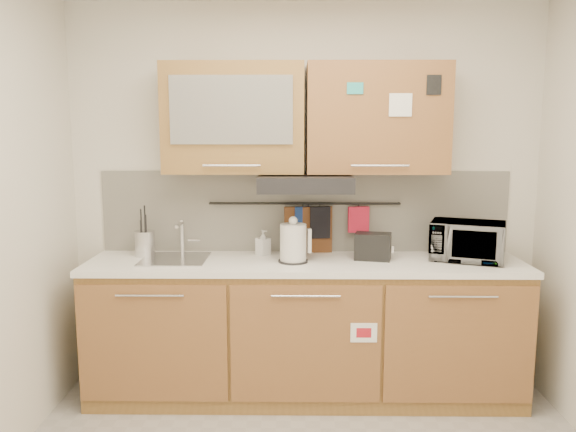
{
  "coord_description": "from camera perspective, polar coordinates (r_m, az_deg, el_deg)",
  "views": [
    {
      "loc": [
        -0.07,
        -2.36,
        1.75
      ],
      "look_at": [
        -0.11,
        1.05,
        1.23
      ],
      "focal_mm": 35.0,
      "sensor_mm": 36.0,
      "label": 1
    }
  ],
  "objects": [
    {
      "name": "wall_back",
      "position": [
        3.89,
        1.69,
        1.96
      ],
      "size": [
        3.2,
        0.0,
        3.2
      ],
      "primitive_type": "plane",
      "rotation": [
        1.57,
        0.0,
        0.0
      ],
      "color": "silver",
      "rests_on": "ground"
    },
    {
      "name": "base_cabinet",
      "position": [
        3.8,
        1.71,
        -12.12
      ],
      "size": [
        2.8,
        0.64,
        0.88
      ],
      "color": "#9F6F38",
      "rests_on": "floor"
    },
    {
      "name": "countertop",
      "position": [
        3.65,
        1.74,
        -4.86
      ],
      "size": [
        2.82,
        0.62,
        0.04
      ],
      "primitive_type": "cube",
      "color": "white",
      "rests_on": "base_cabinet"
    },
    {
      "name": "backsplash",
      "position": [
        3.89,
        1.68,
        0.47
      ],
      "size": [
        2.8,
        0.02,
        0.56
      ],
      "primitive_type": "cube",
      "color": "silver",
      "rests_on": "countertop"
    },
    {
      "name": "upper_cabinets",
      "position": [
        3.69,
        1.69,
        9.85
      ],
      "size": [
        1.82,
        0.37,
        0.7
      ],
      "color": "#9F6F38",
      "rests_on": "wall_back"
    },
    {
      "name": "range_hood",
      "position": [
        3.63,
        1.76,
        3.38
      ],
      "size": [
        0.6,
        0.46,
        0.1
      ],
      "primitive_type": "cube",
      "color": "black",
      "rests_on": "upper_cabinets"
    },
    {
      "name": "sink",
      "position": [
        3.75,
        -11.39,
        -4.3
      ],
      "size": [
        0.42,
        0.4,
        0.26
      ],
      "color": "silver",
      "rests_on": "countertop"
    },
    {
      "name": "utensil_rail",
      "position": [
        3.84,
        1.7,
        1.28
      ],
      "size": [
        1.3,
        0.02,
        0.02
      ],
      "primitive_type": "cylinder",
      "rotation": [
        0.0,
        1.57,
        0.0
      ],
      "color": "black",
      "rests_on": "backsplash"
    },
    {
      "name": "utensil_crock",
      "position": [
        3.89,
        -14.34,
        -2.68
      ],
      "size": [
        0.16,
        0.16,
        0.34
      ],
      "rotation": [
        0.0,
        0.0,
        -0.25
      ],
      "color": "#BDBCC1",
      "rests_on": "countertop"
    },
    {
      "name": "kettle",
      "position": [
        3.58,
        0.55,
        -2.85
      ],
      "size": [
        0.22,
        0.2,
        0.3
      ],
      "rotation": [
        0.0,
        0.0,
        0.25
      ],
      "color": "silver",
      "rests_on": "countertop"
    },
    {
      "name": "toaster",
      "position": [
        3.7,
        8.62,
        -3.04
      ],
      "size": [
        0.25,
        0.19,
        0.17
      ],
      "rotation": [
        0.0,
        0.0,
        -0.22
      ],
      "color": "black",
      "rests_on": "countertop"
    },
    {
      "name": "microwave",
      "position": [
        3.82,
        17.74,
        -2.43
      ],
      "size": [
        0.53,
        0.45,
        0.25
      ],
      "primitive_type": "imported",
      "rotation": [
        0.0,
        0.0,
        -0.35
      ],
      "color": "#999999",
      "rests_on": "countertop"
    },
    {
      "name": "soap_bottle",
      "position": [
        3.8,
        -2.55,
        -2.7
      ],
      "size": [
        0.11,
        0.11,
        0.17
      ],
      "primitive_type": "imported",
      "rotation": [
        0.0,
        0.0,
        0.77
      ],
      "color": "#999999",
      "rests_on": "countertop"
    },
    {
      "name": "cutting_board",
      "position": [
        3.86,
        2.06,
        -2.04
      ],
      "size": [
        0.33,
        0.06,
        0.41
      ],
      "primitive_type": "cube",
      "rotation": [
        0.0,
        0.0,
        0.1
      ],
      "color": "brown",
      "rests_on": "utensil_rail"
    },
    {
      "name": "oven_mitt",
      "position": [
        3.85,
        1.52,
        -0.5
      ],
      "size": [
        0.12,
        0.06,
        0.2
      ],
      "primitive_type": "cube",
      "rotation": [
        0.0,
        0.0,
        0.28
      ],
      "color": "navy",
      "rests_on": "utensil_rail"
    },
    {
      "name": "dark_pouch",
      "position": [
        3.85,
        3.26,
        -0.65
      ],
      "size": [
        0.14,
        0.06,
        0.22
      ],
      "primitive_type": "cube",
      "rotation": [
        0.0,
        0.0,
        0.14
      ],
      "color": "black",
      "rests_on": "utensil_rail"
    },
    {
      "name": "pot_holder",
      "position": [
        3.87,
        7.18,
        -0.36
      ],
      "size": [
        0.15,
        0.04,
        0.18
      ],
      "primitive_type": "cube",
      "rotation": [
        0.0,
        0.0,
        0.12
      ],
      "color": "red",
      "rests_on": "utensil_rail"
    }
  ]
}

